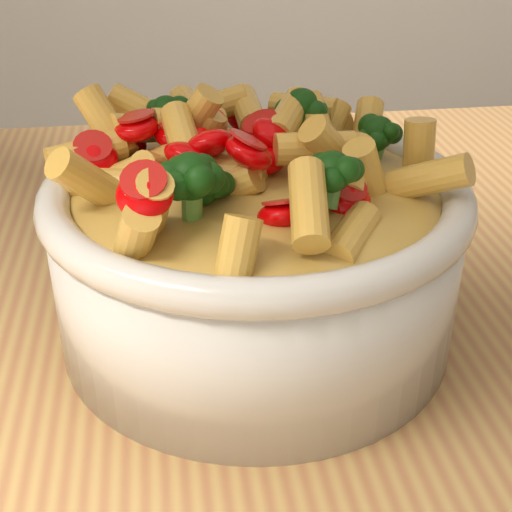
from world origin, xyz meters
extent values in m
cube|color=tan|center=(0.00, 0.00, 0.88)|extent=(1.20, 0.80, 0.04)
cylinder|color=tan|center=(0.55, 0.35, 0.43)|extent=(0.05, 0.05, 0.86)
cylinder|color=silver|center=(0.11, -0.05, 0.95)|extent=(0.26, 0.26, 0.10)
ellipsoid|color=silver|center=(0.11, -0.05, 0.92)|extent=(0.24, 0.24, 0.04)
torus|color=silver|center=(0.11, -0.05, 1.00)|extent=(0.27, 0.27, 0.02)
ellipsoid|color=gold|center=(0.11, -0.05, 1.00)|extent=(0.23, 0.23, 0.03)
camera|label=1|loc=(0.06, -0.45, 1.19)|focal=50.00mm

